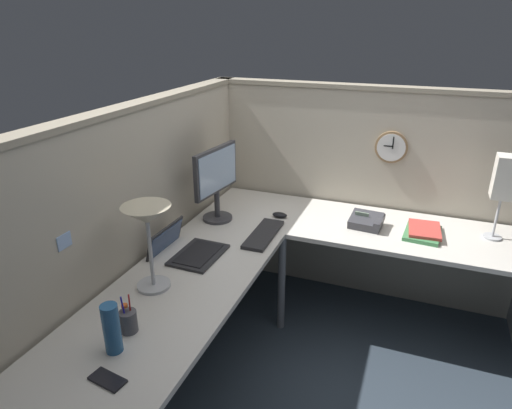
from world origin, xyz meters
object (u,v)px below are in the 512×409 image
(computer_mouse, at_px, (280,215))
(office_phone, at_px, (367,222))
(desk_lamp_dome, at_px, (147,222))
(cell_phone, at_px, (108,380))
(wall_clock, at_px, (391,147))
(keyboard, at_px, (264,234))
(thermos_flask, at_px, (112,329))
(laptop, at_px, (184,249))
(pen_cup, at_px, (128,321))
(monitor, at_px, (216,179))
(desk_lamp_paper, at_px, (505,180))
(book_stack, at_px, (423,232))

(computer_mouse, distance_m, office_phone, 0.58)
(desk_lamp_dome, distance_m, office_phone, 1.47)
(desk_lamp_dome, bearing_deg, cell_phone, -162.49)
(office_phone, xyz_separation_m, wall_clock, (0.38, -0.07, 0.41))
(keyboard, xyz_separation_m, computer_mouse, (0.31, -0.01, 0.01))
(office_phone, relative_size, wall_clock, 1.01)
(thermos_flask, bearing_deg, keyboard, -9.92)
(office_phone, distance_m, wall_clock, 0.56)
(laptop, xyz_separation_m, wall_clock, (1.12, -1.01, 0.42))
(computer_mouse, height_order, cell_phone, computer_mouse)
(pen_cup, bearing_deg, thermos_flask, -171.69)
(monitor, distance_m, thermos_flask, 1.35)
(laptop, height_order, desk_lamp_paper, desk_lamp_paper)
(book_stack, bearing_deg, pen_cup, 141.30)
(cell_phone, height_order, book_stack, book_stack)
(wall_clock, bearing_deg, pen_cup, 154.02)
(monitor, bearing_deg, thermos_flask, -172.84)
(laptop, bearing_deg, computer_mouse, -27.88)
(laptop, distance_m, book_stack, 1.49)
(desk_lamp_dome, xyz_separation_m, wall_clock, (1.48, -0.98, 0.09))
(laptop, bearing_deg, book_stack, -59.84)
(book_stack, bearing_deg, keyboard, 111.84)
(desk_lamp_dome, relative_size, desk_lamp_paper, 0.84)
(desk_lamp_dome, height_order, pen_cup, desk_lamp_dome)
(monitor, xyz_separation_m, book_stack, (0.25, -1.31, -0.27))
(computer_mouse, relative_size, wall_clock, 0.47)
(desk_lamp_paper, bearing_deg, thermos_flask, 137.45)
(monitor, height_order, laptop, monitor)
(desk_lamp_dome, height_order, desk_lamp_paper, desk_lamp_paper)
(pen_cup, height_order, office_phone, pen_cup)
(wall_clock, bearing_deg, thermos_flask, 155.95)
(monitor, relative_size, computer_mouse, 4.81)
(office_phone, bearing_deg, computer_mouse, 95.86)
(monitor, relative_size, office_phone, 2.26)
(monitor, height_order, office_phone, monitor)
(laptop, distance_m, desk_lamp_dome, 0.50)
(wall_clock, bearing_deg, monitor, 120.74)
(wall_clock, bearing_deg, book_stack, -143.05)
(monitor, xyz_separation_m, office_phone, (0.24, -0.97, -0.26))
(laptop, bearing_deg, monitor, 2.53)
(cell_phone, bearing_deg, laptop, 21.70)
(pen_cup, relative_size, desk_lamp_paper, 0.34)
(cell_phone, distance_m, thermos_flask, 0.20)
(office_phone, relative_size, desk_lamp_paper, 0.42)
(laptop, relative_size, office_phone, 1.75)
(desk_lamp_paper, bearing_deg, computer_mouse, 97.53)
(desk_lamp_dome, relative_size, pen_cup, 2.47)
(monitor, distance_m, desk_lamp_dome, 0.87)
(keyboard, bearing_deg, desk_lamp_paper, -70.76)
(computer_mouse, relative_size, cell_phone, 0.72)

